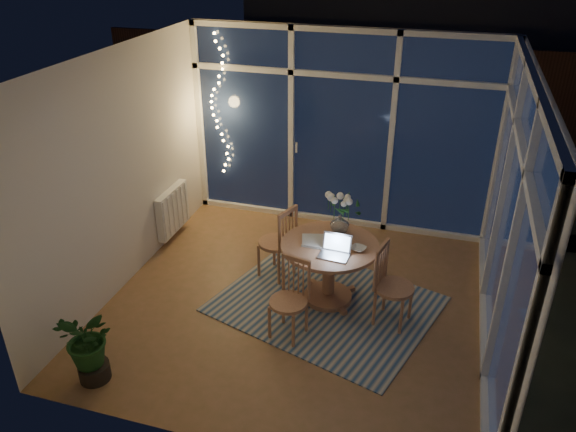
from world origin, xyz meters
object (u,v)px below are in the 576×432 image
object	(u,v)px
dining_table	(329,272)
chair_left	(276,241)
chair_right	(395,286)
chair_front	(288,300)
potted_plant	(89,346)
laptop	(334,247)
flower_vase	(340,224)

from	to	relation	value
dining_table	chair_left	bearing A→B (deg)	156.43
chair_left	chair_right	distance (m)	1.49
chair_left	chair_front	world-z (taller)	chair_left
chair_right	chair_front	distance (m)	1.09
potted_plant	laptop	bearing A→B (deg)	40.23
dining_table	flower_vase	size ratio (longest dim) A/B	4.92
laptop	potted_plant	distance (m)	2.46
laptop	potted_plant	size ratio (longest dim) A/B	0.40
chair_left	potted_plant	bearing A→B (deg)	-7.31
flower_vase	chair_left	bearing A→B (deg)	178.49
dining_table	flower_vase	xyz separation A→B (m)	(0.04, 0.28, 0.46)
chair_front	dining_table	bearing A→B (deg)	84.26
chair_right	chair_left	bearing A→B (deg)	83.46
chair_left	flower_vase	xyz separation A→B (m)	(0.73, -0.02, 0.35)
flower_vase	chair_front	bearing A→B (deg)	-106.12
chair_left	chair_front	xyz separation A→B (m)	(0.44, -1.01, -0.04)
chair_front	potted_plant	xyz separation A→B (m)	(-1.51, -1.08, -0.05)
flower_vase	laptop	bearing A→B (deg)	-84.23
flower_vase	chair_right	bearing A→B (deg)	-35.32
dining_table	flower_vase	world-z (taller)	flower_vase
dining_table	laptop	xyz separation A→B (m)	(0.09, -0.22, 0.46)
chair_left	laptop	world-z (taller)	chair_left
laptop	flower_vase	bearing A→B (deg)	99.71
chair_left	flower_vase	world-z (taller)	chair_left
laptop	flower_vase	world-z (taller)	laptop
dining_table	flower_vase	bearing A→B (deg)	81.86
chair_left	chair_right	xyz separation A→B (m)	(1.41, -0.50, -0.01)
chair_right	laptop	xyz separation A→B (m)	(-0.63, -0.02, 0.36)
chair_right	laptop	size ratio (longest dim) A/B	3.00
chair_right	chair_front	world-z (taller)	chair_right
chair_left	chair_front	distance (m)	1.10
chair_right	flower_vase	distance (m)	0.91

